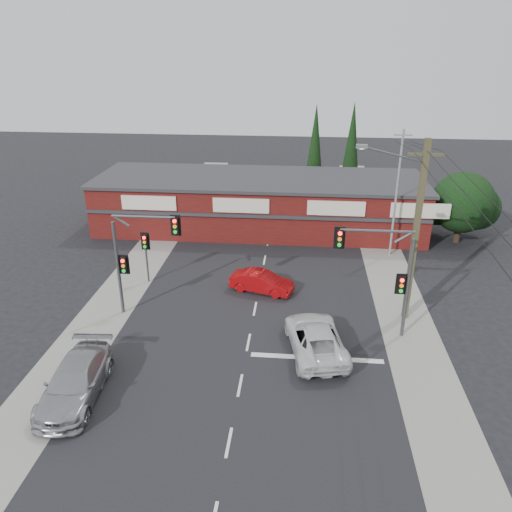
# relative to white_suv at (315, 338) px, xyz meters

# --- Properties ---
(ground) EXTENTS (120.00, 120.00, 0.00)m
(ground) POSITION_rel_white_suv_xyz_m (-3.41, 0.86, -0.76)
(ground) COLOR black
(ground) RESTS_ON ground
(road_strip) EXTENTS (14.00, 70.00, 0.01)m
(road_strip) POSITION_rel_white_suv_xyz_m (-3.41, 5.86, -0.75)
(road_strip) COLOR black
(road_strip) RESTS_ON ground
(verge_left) EXTENTS (3.00, 70.00, 0.02)m
(verge_left) POSITION_rel_white_suv_xyz_m (-11.91, 5.86, -0.75)
(verge_left) COLOR gray
(verge_left) RESTS_ON ground
(verge_right) EXTENTS (3.00, 70.00, 0.02)m
(verge_right) POSITION_rel_white_suv_xyz_m (5.09, 5.86, -0.75)
(verge_right) COLOR gray
(verge_right) RESTS_ON ground
(stop_line) EXTENTS (6.50, 0.35, 0.01)m
(stop_line) POSITION_rel_white_suv_xyz_m (0.09, -0.64, -0.74)
(stop_line) COLOR silver
(stop_line) RESTS_ON ground
(white_suv) EXTENTS (3.50, 5.81, 1.51)m
(white_suv) POSITION_rel_white_suv_xyz_m (0.00, 0.00, 0.00)
(white_suv) COLOR silver
(white_suv) RESTS_ON ground
(silver_suv) EXTENTS (2.58, 5.56, 1.57)m
(silver_suv) POSITION_rel_white_suv_xyz_m (-10.43, -4.50, 0.03)
(silver_suv) COLOR #9EA1A3
(silver_suv) RESTS_ON ground
(red_sedan) EXTENTS (4.14, 2.39, 1.29)m
(red_sedan) POSITION_rel_white_suv_xyz_m (-3.22, 6.20, -0.11)
(red_sedan) COLOR #9A090C
(red_sedan) RESTS_ON ground
(lane_dashes) EXTENTS (0.12, 47.28, 0.01)m
(lane_dashes) POSITION_rel_white_suv_xyz_m (-3.41, 5.70, -0.74)
(lane_dashes) COLOR silver
(lane_dashes) RESTS_ON ground
(shop_building) EXTENTS (27.30, 8.40, 4.22)m
(shop_building) POSITION_rel_white_suv_xyz_m (-4.41, 17.85, 1.38)
(shop_building) COLOR #4A100E
(shop_building) RESTS_ON ground
(tree_cluster) EXTENTS (5.90, 5.10, 5.50)m
(tree_cluster) POSITION_rel_white_suv_xyz_m (11.28, 16.30, 2.14)
(tree_cluster) COLOR #2D2116
(tree_cluster) RESTS_ON ground
(conifer_near) EXTENTS (1.80, 1.80, 9.25)m
(conifer_near) POSITION_rel_white_suv_xyz_m (0.09, 24.86, 4.72)
(conifer_near) COLOR #2D2116
(conifer_near) RESTS_ON ground
(conifer_far) EXTENTS (1.80, 1.80, 9.25)m
(conifer_far) POSITION_rel_white_suv_xyz_m (3.59, 26.86, 4.72)
(conifer_far) COLOR #2D2116
(conifer_far) RESTS_ON ground
(traffic_mast_left) EXTENTS (3.77, 0.27, 5.97)m
(traffic_mast_left) POSITION_rel_white_suv_xyz_m (-9.84, 2.86, 3.17)
(traffic_mast_left) COLOR #47494C
(traffic_mast_left) RESTS_ON ground
(traffic_mast_right) EXTENTS (3.96, 0.27, 5.97)m
(traffic_mast_right) POSITION_rel_white_suv_xyz_m (3.45, 1.86, 3.19)
(traffic_mast_right) COLOR #47494C
(traffic_mast_right) RESTS_ON ground
(pedestal_signal) EXTENTS (0.55, 0.27, 3.38)m
(pedestal_signal) POSITION_rel_white_suv_xyz_m (-10.61, 6.87, 1.65)
(pedestal_signal) COLOR #47494C
(pedestal_signal) RESTS_ON ground
(utility_pole) EXTENTS (4.38, 0.59, 10.00)m
(utility_pole) POSITION_rel_white_suv_xyz_m (4.95, 3.85, 4.64)
(utility_pole) COLOR #4D472B
(utility_pole) RESTS_ON ground
(steel_pole) EXTENTS (1.20, 0.16, 9.00)m
(steel_pole) POSITION_rel_white_suv_xyz_m (5.59, 12.86, 3.95)
(steel_pole) COLOR gray
(steel_pole) RESTS_ON ground
(power_lines) EXTENTS (2.01, 29.00, 1.22)m
(power_lines) POSITION_rel_white_suv_xyz_m (5.06, -1.61, 8.29)
(power_lines) COLOR black
(power_lines) RESTS_ON ground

